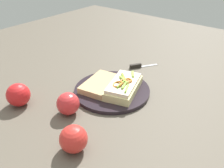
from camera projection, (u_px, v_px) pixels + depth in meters
name	position (u px, v px, depth m)	size (l,w,h in m)	color
ground_plane	(112.00, 92.00, 0.85)	(2.00, 2.00, 0.00)	brown
plate	(112.00, 90.00, 0.84)	(0.27, 0.27, 0.01)	black
sandwich	(124.00, 86.00, 0.81)	(0.14, 0.19, 0.05)	beige
bread_slice_side	(101.00, 84.00, 0.85)	(0.16, 0.10, 0.02)	tan
apple_0	(18.00, 95.00, 0.76)	(0.08, 0.08, 0.08)	red
apple_1	(74.00, 139.00, 0.59)	(0.07, 0.07, 0.07)	red
apple_2	(68.00, 104.00, 0.72)	(0.07, 0.07, 0.07)	red
knife	(139.00, 66.00, 1.01)	(0.08, 0.12, 0.02)	silver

